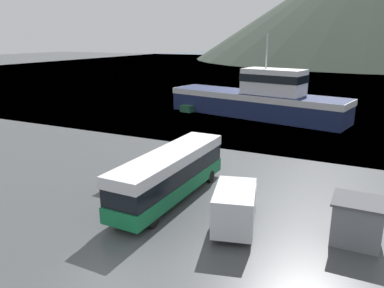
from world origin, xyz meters
TOP-DOWN VIEW (x-y plane):
  - ground_plane at (0.00, 0.00)m, footprint 400.00×400.00m
  - water_surface at (0.00, 140.55)m, footprint 240.00×240.00m
  - tour_bus at (-1.87, 8.37)m, footprint 2.72×11.08m
  - delivery_van at (3.18, 6.72)m, footprint 3.43×5.82m
  - fishing_boat at (-4.20, 36.63)m, footprint 24.87×10.07m
  - storage_bin at (-6.36, 7.99)m, footprint 1.10×1.14m
  - dock_kiosk at (9.38, 7.85)m, footprint 2.58×2.38m
  - small_boat at (-13.69, 37.71)m, footprint 2.98×6.18m

SIDE VIEW (x-z plane):
  - ground_plane at x=0.00m, z-range 0.00..0.00m
  - water_surface at x=0.00m, z-range 0.00..0.00m
  - small_boat at x=-13.69m, z-range 0.00..0.94m
  - storage_bin at x=-6.36m, z-range 0.01..1.11m
  - dock_kiosk at x=9.38m, z-range 0.01..2.35m
  - delivery_van at x=3.18m, z-range 0.07..2.49m
  - tour_bus at x=-1.87m, z-range 0.20..3.39m
  - fishing_boat at x=-4.20m, z-range -2.95..7.78m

